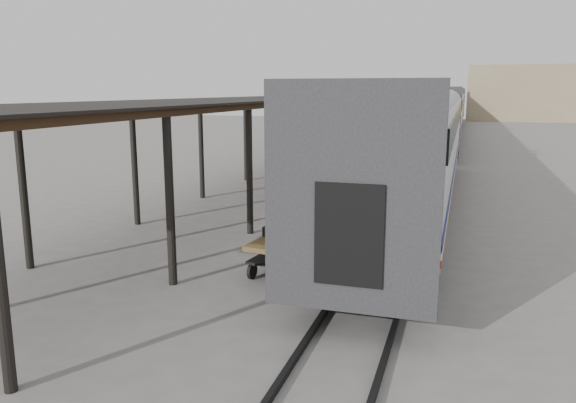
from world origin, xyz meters
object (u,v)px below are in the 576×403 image
(luggage_tug, at_px, (339,159))
(porter, at_px, (289,213))
(pedestrian, at_px, (278,165))
(baggage_cart, at_px, (288,246))

(luggage_tug, relative_size, porter, 1.07)
(porter, relative_size, pedestrian, 0.83)
(baggage_cart, xyz_separation_m, luggage_tug, (-2.65, 18.11, 0.00))
(luggage_tug, bearing_deg, baggage_cart, -85.68)
(baggage_cart, height_order, pedestrian, pedestrian)
(baggage_cart, relative_size, luggage_tug, 1.52)
(baggage_cart, bearing_deg, luggage_tug, 105.94)
(porter, xyz_separation_m, pedestrian, (-4.71, 13.21, -0.70))
(baggage_cart, height_order, porter, porter)
(baggage_cart, relative_size, porter, 1.63)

